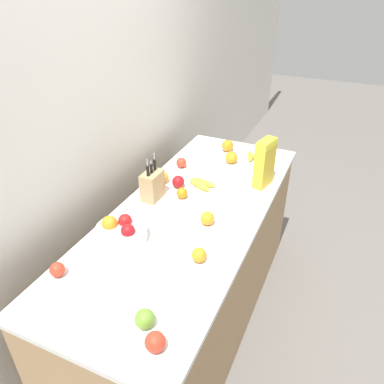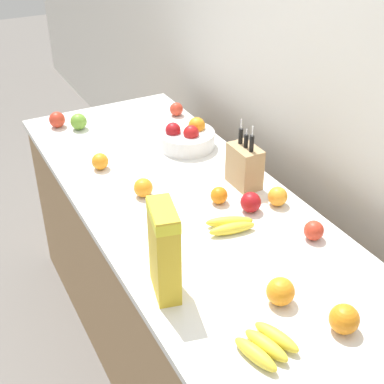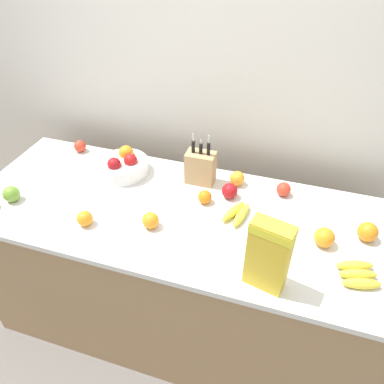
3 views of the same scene
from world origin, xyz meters
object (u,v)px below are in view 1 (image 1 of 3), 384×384
Objects in this scene: banana_bunch_left at (256,156)px; orange_front_center at (228,146)px; apple_near_bananas at (181,163)px; orange_back_center at (231,157)px; cereal_box at (265,161)px; fruit_bowl at (121,231)px; apple_middle at (178,182)px; banana_bunch_right at (201,184)px; orange_mid_left at (199,255)px; knife_block at (152,185)px; orange_front_right at (207,218)px; orange_mid_right at (182,193)px; apple_rightmost at (145,319)px; apple_rear at (57,270)px; orange_front_left at (163,177)px; apple_leftmost at (155,342)px.

orange_front_center is at bearing 80.49° from banana_bunch_left.
orange_back_center reaches higher than apple_near_bananas.
cereal_box is 0.38m from orange_back_center.
fruit_bowl is 3.30× the size of apple_middle.
apple_middle reaches higher than banana_bunch_right.
orange_mid_left is at bearing -88.69° from fruit_bowl.
knife_block reaches higher than apple_middle.
orange_front_right reaches higher than banana_bunch_right.
banana_bunch_right is 0.19m from orange_mid_right.
apple_rightmost is (-0.43, -0.39, -0.01)m from fruit_bowl.
apple_rear is 0.80× the size of orange_front_center.
apple_rightmost is 0.73m from orange_front_right.
fruit_bowl is 3.41× the size of orange_front_left.
orange_front_center is at bearing 13.03° from orange_front_right.
fruit_bowl reaches higher than apple_middle.
cereal_box reaches higher than knife_block.
orange_back_center is 1.28× the size of orange_mid_right.
banana_bunch_left is 2.04× the size of orange_front_center.
orange_mid_left is (-0.41, -0.49, -0.05)m from knife_block.
cereal_box is 0.43m from banana_bunch_right.
apple_middle is (-0.07, 0.13, 0.02)m from banana_bunch_right.
orange_mid_right is at bearing -66.09° from knife_block.
banana_bunch_left is 0.57m from apple_near_bananas.
apple_rightmost reaches higher than orange_front_right.
orange_front_right is (0.81, 0.12, -0.00)m from apple_leftmost.
banana_bunch_left is 2.24× the size of apple_leftmost.
orange_front_center reaches higher than orange_front_right.
apple_middle reaches higher than orange_front_left.
fruit_bowl reaches higher than apple_rear.
orange_front_right is at bearing -142.47° from apple_near_bananas.
apple_rear is at bearing 177.48° from apple_near_bananas.
apple_leftmost is 1.03× the size of orange_front_right.
apple_leftmost is at bearing -104.53° from apple_rear.
apple_rear is at bearing 164.55° from orange_mid_right.
apple_leftmost is 0.62m from apple_rear.
apple_leftmost is at bearing -171.05° from orange_back_center.
cereal_box is 0.86m from orange_mid_left.
banana_bunch_right is at bearing -17.00° from orange_mid_right.
orange_front_left is at bearing 26.77° from apple_leftmost.
knife_block reaches higher than apple_rightmost.
apple_near_bananas is at bearing 127.97° from banana_bunch_left.
apple_rightmost is 1.69m from orange_front_center.
apple_rightmost is at bearing -173.96° from orange_back_center.
cereal_box is at bearing -62.73° from banana_bunch_right.
orange_front_left reaches higher than orange_mid_left.
banana_bunch_right is 0.41m from orange_front_right.
banana_bunch_left is 2.32× the size of orange_front_left.
banana_bunch_right is 0.40m from orange_back_center.
cereal_box is at bearing -48.61° from orange_mid_right.
banana_bunch_left is 0.76m from orange_mid_right.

